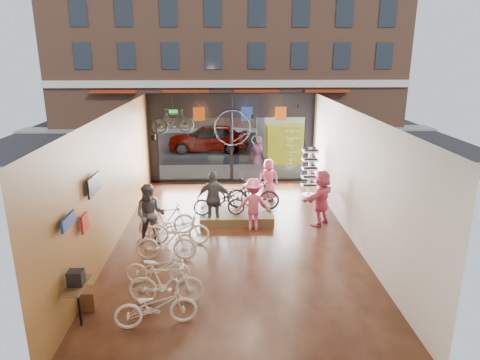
{
  "coord_description": "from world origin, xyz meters",
  "views": [
    {
      "loc": [
        -0.28,
        -11.97,
        5.38
      ],
      "look_at": [
        0.2,
        1.4,
        1.41
      ],
      "focal_mm": 32.0,
      "sensor_mm": 36.0,
      "label": 1
    }
  ],
  "objects_px": {
    "display_platform": "(236,214)",
    "floor_bike_3": "(166,243)",
    "floor_bike_4": "(179,229)",
    "customer_3": "(253,205)",
    "floor_bike_1": "(166,283)",
    "customer_1": "(150,215)",
    "hung_bike": "(173,121)",
    "floor_bike_5": "(167,220)",
    "display_bike_left": "(219,203)",
    "customer_4": "(269,179)",
    "customer_5": "(321,198)",
    "box_truck": "(284,129)",
    "customer_2": "(214,198)",
    "sunglasses_rack": "(309,173)",
    "display_bike_mid": "(253,194)",
    "floor_bike_0": "(156,306)",
    "display_bike_right": "(233,193)",
    "penny_farthing": "(240,129)",
    "floor_bike_2": "(158,268)"
  },
  "relations": [
    {
      "from": "box_truck",
      "to": "customer_4",
      "type": "xyz_separation_m",
      "value": [
        -1.58,
        -7.43,
        -0.64
      ]
    },
    {
      "from": "display_bike_mid",
      "to": "customer_2",
      "type": "xyz_separation_m",
      "value": [
        -1.3,
        -0.63,
        0.08
      ]
    },
    {
      "from": "display_platform",
      "to": "customer_5",
      "type": "distance_m",
      "value": 2.9
    },
    {
      "from": "display_bike_left",
      "to": "display_bike_right",
      "type": "xyz_separation_m",
      "value": [
        0.47,
        0.95,
        -0.01
      ]
    },
    {
      "from": "customer_2",
      "to": "customer_5",
      "type": "xyz_separation_m",
      "value": [
        3.46,
        -0.06,
        0.01
      ]
    },
    {
      "from": "floor_bike_5",
      "to": "display_bike_left",
      "type": "distance_m",
      "value": 1.83
    },
    {
      "from": "floor_bike_2",
      "to": "penny_farthing",
      "type": "distance_m",
      "value": 8.06
    },
    {
      "from": "customer_2",
      "to": "sunglasses_rack",
      "type": "xyz_separation_m",
      "value": [
        3.6,
        2.7,
        0.07
      ]
    },
    {
      "from": "display_platform",
      "to": "sunglasses_rack",
      "type": "relative_size",
      "value": 1.22
    },
    {
      "from": "floor_bike_1",
      "to": "customer_2",
      "type": "relative_size",
      "value": 0.93
    },
    {
      "from": "display_platform",
      "to": "display_bike_right",
      "type": "relative_size",
      "value": 1.47
    },
    {
      "from": "floor_bike_4",
      "to": "floor_bike_5",
      "type": "height_order",
      "value": "floor_bike_5"
    },
    {
      "from": "floor_bike_3",
      "to": "display_platform",
      "type": "height_order",
      "value": "floor_bike_3"
    },
    {
      "from": "floor_bike_0",
      "to": "floor_bike_5",
      "type": "bearing_deg",
      "value": -5.56
    },
    {
      "from": "floor_bike_1",
      "to": "display_bike_left",
      "type": "distance_m",
      "value": 4.75
    },
    {
      "from": "display_bike_mid",
      "to": "customer_4",
      "type": "relative_size",
      "value": 1.14
    },
    {
      "from": "customer_1",
      "to": "hung_bike",
      "type": "relative_size",
      "value": 1.15
    },
    {
      "from": "display_bike_mid",
      "to": "display_bike_right",
      "type": "bearing_deg",
      "value": 68.24
    },
    {
      "from": "display_bike_mid",
      "to": "customer_1",
      "type": "relative_size",
      "value": 0.98
    },
    {
      "from": "floor_bike_1",
      "to": "display_platform",
      "type": "height_order",
      "value": "floor_bike_1"
    },
    {
      "from": "customer_3",
      "to": "floor_bike_1",
      "type": "bearing_deg",
      "value": 64.73
    },
    {
      "from": "customer_1",
      "to": "customer_3",
      "type": "distance_m",
      "value": 3.18
    },
    {
      "from": "customer_1",
      "to": "display_bike_left",
      "type": "bearing_deg",
      "value": 37.84
    },
    {
      "from": "display_platform",
      "to": "floor_bike_3",
      "type": "bearing_deg",
      "value": -123.42
    },
    {
      "from": "floor_bike_4",
      "to": "customer_3",
      "type": "height_order",
      "value": "customer_3"
    },
    {
      "from": "display_bike_right",
      "to": "sunglasses_rack",
      "type": "xyz_separation_m",
      "value": [
        2.96,
        1.65,
        0.26
      ]
    },
    {
      "from": "floor_bike_5",
      "to": "floor_bike_3",
      "type": "bearing_deg",
      "value": 174.81
    },
    {
      "from": "floor_bike_1",
      "to": "floor_bike_4",
      "type": "bearing_deg",
      "value": 1.92
    },
    {
      "from": "box_truck",
      "to": "hung_bike",
      "type": "bearing_deg",
      "value": -127.3
    },
    {
      "from": "customer_3",
      "to": "sunglasses_rack",
      "type": "xyz_separation_m",
      "value": [
        2.36,
        3.13,
        0.14
      ]
    },
    {
      "from": "floor_bike_2",
      "to": "sunglasses_rack",
      "type": "distance_m",
      "value": 8.01
    },
    {
      "from": "floor_bike_3",
      "to": "box_truck",
      "type": "bearing_deg",
      "value": -19.72
    },
    {
      "from": "floor_bike_5",
      "to": "customer_4",
      "type": "bearing_deg",
      "value": -57.73
    },
    {
      "from": "customer_1",
      "to": "penny_farthing",
      "type": "relative_size",
      "value": 1.0
    },
    {
      "from": "floor_bike_2",
      "to": "display_platform",
      "type": "xyz_separation_m",
      "value": [
        2.02,
        4.2,
        -0.26
      ]
    },
    {
      "from": "display_platform",
      "to": "customer_5",
      "type": "relative_size",
      "value": 1.3
    },
    {
      "from": "display_bike_mid",
      "to": "customer_2",
      "type": "distance_m",
      "value": 1.45
    },
    {
      "from": "customer_2",
      "to": "customer_4",
      "type": "height_order",
      "value": "customer_2"
    },
    {
      "from": "customer_2",
      "to": "sunglasses_rack",
      "type": "distance_m",
      "value": 4.5
    },
    {
      "from": "floor_bike_3",
      "to": "floor_bike_5",
      "type": "height_order",
      "value": "floor_bike_5"
    },
    {
      "from": "customer_3",
      "to": "customer_5",
      "type": "relative_size",
      "value": 0.92
    },
    {
      "from": "floor_bike_1",
      "to": "customer_3",
      "type": "xyz_separation_m",
      "value": [
        2.21,
        4.08,
        0.34
      ]
    },
    {
      "from": "box_truck",
      "to": "floor_bike_2",
      "type": "height_order",
      "value": "box_truck"
    },
    {
      "from": "floor_bike_1",
      "to": "customer_5",
      "type": "height_order",
      "value": "customer_5"
    },
    {
      "from": "sunglasses_rack",
      "to": "hung_bike",
      "type": "distance_m",
      "value": 5.56
    },
    {
      "from": "floor_bike_5",
      "to": "hung_bike",
      "type": "relative_size",
      "value": 1.07
    },
    {
      "from": "display_platform",
      "to": "customer_4",
      "type": "relative_size",
      "value": 1.54
    },
    {
      "from": "hung_bike",
      "to": "customer_3",
      "type": "bearing_deg",
      "value": -152.5
    },
    {
      "from": "display_bike_left",
      "to": "customer_1",
      "type": "relative_size",
      "value": 0.92
    },
    {
      "from": "display_platform",
      "to": "display_bike_left",
      "type": "relative_size",
      "value": 1.44
    }
  ]
}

